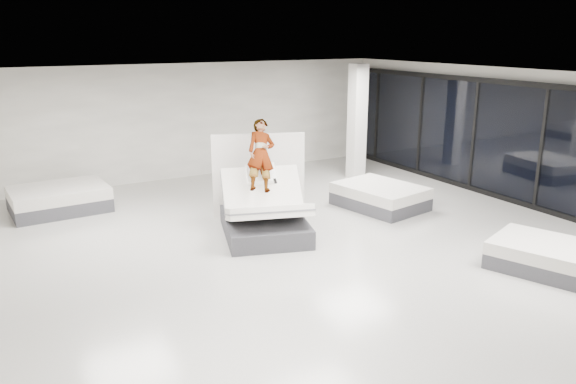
# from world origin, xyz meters

# --- Properties ---
(room) EXTENTS (14.00, 14.04, 3.20)m
(room) POSITION_xyz_m (0.00, 0.00, 1.60)
(room) COLOR #B8B5AE
(room) RESTS_ON ground
(hero_bed) EXTENTS (2.16, 2.51, 1.41)m
(hero_bed) POSITION_xyz_m (-0.42, 1.54, 0.43)
(hero_bed) COLOR #38393E
(hero_bed) RESTS_ON floor
(person) EXTENTS (1.01, 1.65, 1.21)m
(person) POSITION_xyz_m (-0.32, 1.86, 1.32)
(person) COLOR slate
(person) RESTS_ON hero_bed
(remote) EXTENTS (0.09, 0.15, 0.08)m
(remote) POSITION_xyz_m (-0.21, 1.46, 1.14)
(remote) COLOR black
(remote) RESTS_ON person
(divider_panel) EXTENTS (1.95, 0.82, 1.87)m
(divider_panel) POSITION_xyz_m (0.08, 2.80, 0.93)
(divider_panel) COLOR silver
(divider_panel) RESTS_ON floor
(flat_bed_right_far) EXTENTS (1.79, 2.19, 0.54)m
(flat_bed_right_far) POSITION_xyz_m (2.84, 1.92, 0.27)
(flat_bed_right_far) COLOR #38393E
(flat_bed_right_far) RESTS_ON floor
(flat_bed_right_near) EXTENTS (1.89, 2.15, 0.49)m
(flat_bed_right_near) POSITION_xyz_m (3.08, -2.42, 0.25)
(flat_bed_right_near) COLOR #38393E
(flat_bed_right_near) RESTS_ON floor
(flat_bed_left_far) EXTENTS (2.17, 1.68, 0.57)m
(flat_bed_left_far) POSITION_xyz_m (-3.81, 5.36, 0.29)
(flat_bed_left_far) COLOR #38393E
(flat_bed_left_far) RESTS_ON floor
(column) EXTENTS (0.40, 0.40, 3.20)m
(column) POSITION_xyz_m (4.00, 4.50, 1.60)
(column) COLOR silver
(column) RESTS_ON floor
(storefront_glazing) EXTENTS (0.12, 13.40, 2.92)m
(storefront_glazing) POSITION_xyz_m (5.90, 0.00, 1.45)
(storefront_glazing) COLOR #202535
(storefront_glazing) RESTS_ON floor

